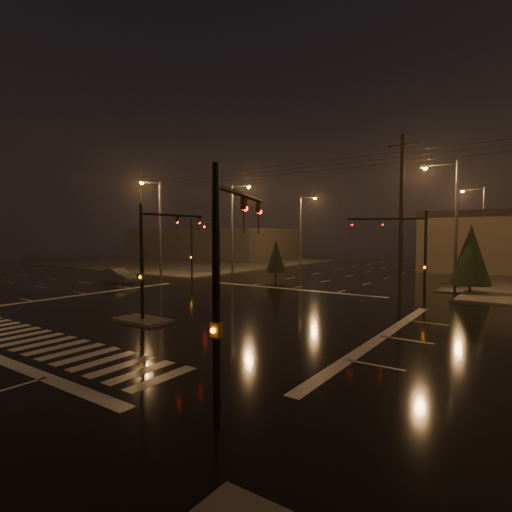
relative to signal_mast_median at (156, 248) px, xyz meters
The scene contains 20 objects.
ground 4.85m from the signal_mast_median, 90.00° to the left, with size 140.00×140.00×0.00m, color black.
sidewalk_nw 44.80m from the signal_mast_median, 132.21° to the left, with size 36.00×36.00×0.12m, color #413F3A.
median_island 3.79m from the signal_mast_median, 90.00° to the right, with size 3.00×1.60×0.15m, color #413F3A.
crosswalk 7.01m from the signal_mast_median, 90.00° to the right, with size 15.00×2.60×0.01m, color beige.
stop_bar_far 14.56m from the signal_mast_median, 90.00° to the left, with size 16.00×0.50×0.01m, color beige.
commercial_block 57.07m from the signal_mast_median, 127.83° to the left, with size 30.00×18.00×5.60m, color #3B3634.
signal_mast_median is the anchor object (origin of this frame).
signal_mast_ne 16.27m from the signal_mast_median, 54.28° to the left, with size 4.84×1.86×6.00m.
signal_mast_nw 16.27m from the signal_mast_median, 125.72° to the left, with size 4.84×1.86×6.00m.
signal_mast_se 12.22m from the signal_mast_median, 33.15° to the right, with size 1.55×3.87×6.00m.
streetlight_1 23.94m from the signal_mast_median, 117.96° to the left, with size 2.77×0.32×10.00m.
streetlight_2 38.78m from the signal_mast_median, 106.79° to the left, with size 2.77×0.32×10.00m.
streetlight_3 22.20m from the signal_mast_median, 59.61° to the left, with size 2.77×0.32×10.00m.
streetlight_4 40.69m from the signal_mast_median, 74.03° to the left, with size 2.77×0.32×10.00m.
streetlight_5 21.53m from the signal_mast_median, 138.30° to the left, with size 0.32×2.77×10.00m.
utility_pole_0 27.95m from the signal_mast_median, 142.19° to the left, with size 2.20×0.32×12.00m.
utility_pole_1 19.00m from the signal_mast_median, 64.89° to the left, with size 2.20×0.32×12.00m.
conifer_0 23.08m from the signal_mast_median, 57.23° to the left, with size 2.89×2.89×5.22m.
conifer_3 20.29m from the signal_mast_median, 103.78° to the left, with size 2.05×2.05×3.90m.
car_crossing 18.08m from the signal_mast_median, 150.21° to the left, with size 1.38×3.95×1.30m, color #56585D.
Camera 1 is at (16.27, -17.25, 4.41)m, focal length 28.00 mm.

